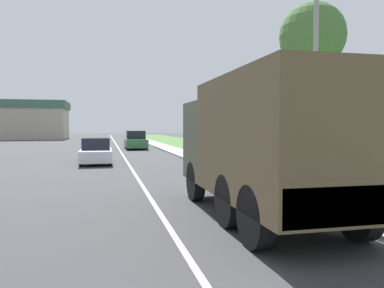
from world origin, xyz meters
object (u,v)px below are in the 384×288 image
at_px(military_truck, 263,142).
at_px(car_second_ahead, 136,141).
at_px(car_nearest_ahead, 96,152).
at_px(lamp_post, 309,48).

distance_m(military_truck, car_second_ahead, 27.23).
bearing_deg(car_second_ahead, military_truck, -88.50).
xyz_separation_m(car_nearest_ahead, lamp_post, (6.32, -12.01, 3.73)).
bearing_deg(lamp_post, car_second_ahead, 96.85).
relative_size(car_nearest_ahead, lamp_post, 0.59).
distance_m(car_nearest_ahead, lamp_post, 14.08).
bearing_deg(car_nearest_ahead, military_truck, -74.09).
height_order(car_nearest_ahead, lamp_post, lamp_post).
xyz_separation_m(car_nearest_ahead, car_second_ahead, (3.29, 13.17, 0.10)).
bearing_deg(car_nearest_ahead, car_second_ahead, 75.97).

